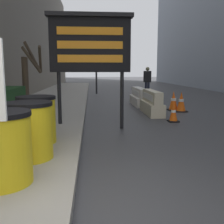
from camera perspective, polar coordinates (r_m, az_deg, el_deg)
ground_plane at (r=3.03m, az=-8.76°, el=-22.81°), size 120.00×120.00×0.00m
bare_tree at (r=11.28m, az=-17.72°, el=7.74°), size 0.89×1.47×2.54m
barrel_drum_foreground at (r=3.62m, az=-22.92°, el=-7.18°), size 0.77×0.77×0.93m
barrel_drum_middle at (r=4.48m, az=-17.54°, el=-3.82°), size 0.77×0.77×0.93m
barrel_drum_back at (r=5.42m, az=-16.06°, el=-1.57°), size 0.77×0.77×0.93m
message_board at (r=7.10m, az=-4.75°, el=14.38°), size 2.23×0.36×3.04m
jersey_barrier_cream at (r=9.75m, az=8.66°, el=1.81°), size 0.51×2.00×0.87m
jersey_barrier_white at (r=12.18m, az=5.98°, el=3.16°), size 0.60×2.12×0.79m
traffic_cone_near at (r=8.39m, az=13.25°, el=-0.20°), size 0.32×0.32×0.57m
traffic_cone_mid at (r=10.51m, az=14.83°, el=2.13°), size 0.44×0.44×0.78m
traffic_cone_far at (r=10.75m, az=13.24°, el=2.33°), size 0.43×0.43×0.77m
traffic_light_near_curb at (r=17.85m, az=-3.47°, el=13.55°), size 0.28×0.44×4.14m
pedestrian_worker at (r=16.46m, az=7.70°, el=7.13°), size 0.53×0.40×1.79m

